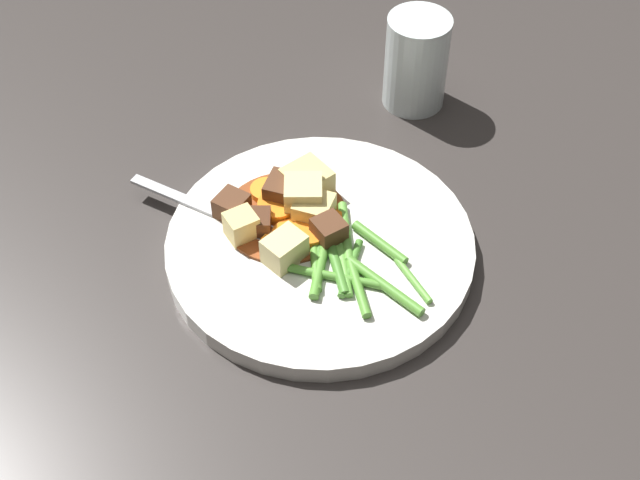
{
  "coord_description": "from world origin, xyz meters",
  "views": [
    {
      "loc": [
        -0.42,
        0.31,
        0.59
      ],
      "look_at": [
        0.0,
        0.0,
        0.02
      ],
      "focal_mm": 50.04,
      "sensor_mm": 36.0,
      "label": 1
    }
  ],
  "objects_px": {
    "carrot_slice_3": "(277,208)",
    "carrot_slice_5": "(332,222)",
    "potato_chunk_2": "(285,250)",
    "water_glass": "(416,61)",
    "fork": "(218,214)",
    "meat_chunk_0": "(259,223)",
    "potato_chunk_4": "(314,210)",
    "potato_chunk_3": "(307,182)",
    "meat_chunk_1": "(329,232)",
    "meat_chunk_2": "(232,206)",
    "carrot_slice_0": "(292,237)",
    "carrot_slice_1": "(309,234)",
    "dinner_plate": "(320,247)",
    "carrot_slice_4": "(275,246)",
    "carrot_slice_2": "(266,192)",
    "meat_chunk_3": "(281,190)",
    "potato_chunk_1": "(303,197)",
    "potato_chunk_0": "(241,226)"
  },
  "relations": [
    {
      "from": "carrot_slice_2",
      "to": "potato_chunk_1",
      "type": "distance_m",
      "value": 0.04
    },
    {
      "from": "potato_chunk_4",
      "to": "fork",
      "type": "xyz_separation_m",
      "value": [
        0.06,
        0.07,
        -0.01
      ]
    },
    {
      "from": "carrot_slice_2",
      "to": "fork",
      "type": "bearing_deg",
      "value": 84.43
    },
    {
      "from": "dinner_plate",
      "to": "meat_chunk_0",
      "type": "bearing_deg",
      "value": 42.2
    },
    {
      "from": "potato_chunk_2",
      "to": "fork",
      "type": "height_order",
      "value": "potato_chunk_2"
    },
    {
      "from": "carrot_slice_5",
      "to": "potato_chunk_3",
      "type": "height_order",
      "value": "potato_chunk_3"
    },
    {
      "from": "carrot_slice_0",
      "to": "carrot_slice_2",
      "type": "relative_size",
      "value": 1.2
    },
    {
      "from": "dinner_plate",
      "to": "potato_chunk_4",
      "type": "distance_m",
      "value": 0.03
    },
    {
      "from": "meat_chunk_1",
      "to": "water_glass",
      "type": "relative_size",
      "value": 0.25
    },
    {
      "from": "carrot_slice_3",
      "to": "carrot_slice_4",
      "type": "distance_m",
      "value": 0.04
    },
    {
      "from": "carrot_slice_2",
      "to": "carrot_slice_5",
      "type": "distance_m",
      "value": 0.07
    },
    {
      "from": "carrot_slice_0",
      "to": "meat_chunk_1",
      "type": "height_order",
      "value": "meat_chunk_1"
    },
    {
      "from": "dinner_plate",
      "to": "potato_chunk_4",
      "type": "relative_size",
      "value": 8.51
    },
    {
      "from": "carrot_slice_3",
      "to": "meat_chunk_0",
      "type": "bearing_deg",
      "value": 108.53
    },
    {
      "from": "dinner_plate",
      "to": "carrot_slice_1",
      "type": "relative_size",
      "value": 8.58
    },
    {
      "from": "potato_chunk_3",
      "to": "potato_chunk_4",
      "type": "distance_m",
      "value": 0.04
    },
    {
      "from": "carrot_slice_3",
      "to": "carrot_slice_5",
      "type": "distance_m",
      "value": 0.05
    },
    {
      "from": "carrot_slice_0",
      "to": "meat_chunk_0",
      "type": "height_order",
      "value": "meat_chunk_0"
    },
    {
      "from": "carrot_slice_4",
      "to": "meat_chunk_0",
      "type": "height_order",
      "value": "meat_chunk_0"
    },
    {
      "from": "potato_chunk_2",
      "to": "meat_chunk_3",
      "type": "bearing_deg",
      "value": -32.13
    },
    {
      "from": "carrot_slice_3",
      "to": "meat_chunk_1",
      "type": "height_order",
      "value": "meat_chunk_1"
    },
    {
      "from": "carrot_slice_0",
      "to": "carrot_slice_3",
      "type": "xyz_separation_m",
      "value": [
        0.03,
        -0.01,
        0.0
      ]
    },
    {
      "from": "carrot_slice_3",
      "to": "potato_chunk_0",
      "type": "bearing_deg",
      "value": 96.57
    },
    {
      "from": "potato_chunk_4",
      "to": "water_glass",
      "type": "relative_size",
      "value": 0.32
    },
    {
      "from": "meat_chunk_1",
      "to": "meat_chunk_3",
      "type": "relative_size",
      "value": 0.81
    },
    {
      "from": "potato_chunk_3",
      "to": "meat_chunk_0",
      "type": "xyz_separation_m",
      "value": [
        -0.01,
        0.06,
        -0.0
      ]
    },
    {
      "from": "dinner_plate",
      "to": "meat_chunk_3",
      "type": "relative_size",
      "value": 8.76
    },
    {
      "from": "potato_chunk_4",
      "to": "carrot_slice_5",
      "type": "bearing_deg",
      "value": -148.09
    },
    {
      "from": "carrot_slice_1",
      "to": "carrot_slice_3",
      "type": "bearing_deg",
      "value": 6.85
    },
    {
      "from": "potato_chunk_4",
      "to": "fork",
      "type": "distance_m",
      "value": 0.09
    },
    {
      "from": "dinner_plate",
      "to": "water_glass",
      "type": "xyz_separation_m",
      "value": [
        0.11,
        -0.2,
        0.04
      ]
    },
    {
      "from": "carrot_slice_2",
      "to": "water_glass",
      "type": "bearing_deg",
      "value": -78.88
    },
    {
      "from": "carrot_slice_0",
      "to": "meat_chunk_2",
      "type": "relative_size",
      "value": 1.33
    },
    {
      "from": "potato_chunk_1",
      "to": "water_glass",
      "type": "distance_m",
      "value": 0.21
    },
    {
      "from": "carrot_slice_1",
      "to": "carrot_slice_3",
      "type": "distance_m",
      "value": 0.04
    },
    {
      "from": "potato_chunk_1",
      "to": "carrot_slice_1",
      "type": "bearing_deg",
      "value": 152.85
    },
    {
      "from": "carrot_slice_5",
      "to": "fork",
      "type": "bearing_deg",
      "value": 46.76
    },
    {
      "from": "potato_chunk_3",
      "to": "meat_chunk_1",
      "type": "relative_size",
      "value": 1.5
    },
    {
      "from": "carrot_slice_5",
      "to": "meat_chunk_0",
      "type": "relative_size",
      "value": 1.0
    },
    {
      "from": "carrot_slice_3",
      "to": "meat_chunk_3",
      "type": "relative_size",
      "value": 1.14
    },
    {
      "from": "potato_chunk_1",
      "to": "meat_chunk_0",
      "type": "bearing_deg",
      "value": 87.0
    },
    {
      "from": "meat_chunk_0",
      "to": "meat_chunk_2",
      "type": "bearing_deg",
      "value": 13.97
    },
    {
      "from": "carrot_slice_2",
      "to": "carrot_slice_0",
      "type": "bearing_deg",
      "value": 167.46
    },
    {
      "from": "potato_chunk_2",
      "to": "water_glass",
      "type": "xyz_separation_m",
      "value": [
        0.12,
        -0.24,
        0.02
      ]
    },
    {
      "from": "potato_chunk_2",
      "to": "meat_chunk_3",
      "type": "xyz_separation_m",
      "value": [
        0.06,
        -0.04,
        -0.0
      ]
    },
    {
      "from": "potato_chunk_4",
      "to": "fork",
      "type": "height_order",
      "value": "potato_chunk_4"
    },
    {
      "from": "potato_chunk_1",
      "to": "potato_chunk_4",
      "type": "xyz_separation_m",
      "value": [
        -0.02,
        -0.0,
        -0.0
      ]
    },
    {
      "from": "carrot_slice_1",
      "to": "potato_chunk_2",
      "type": "distance_m",
      "value": 0.03
    },
    {
      "from": "carrot_slice_4",
      "to": "fork",
      "type": "relative_size",
      "value": 0.16
    },
    {
      "from": "carrot_slice_4",
      "to": "meat_chunk_0",
      "type": "distance_m",
      "value": 0.03
    }
  ]
}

